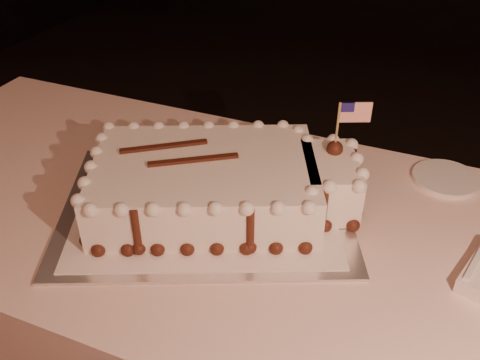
% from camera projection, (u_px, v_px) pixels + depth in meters
% --- Properties ---
extents(cake_board, '(0.75, 0.67, 0.01)m').
position_uv_depth(cake_board, '(206.00, 206.00, 1.16)').
color(cake_board, silver).
rests_on(cake_board, banquet_table).
extents(doily, '(0.67, 0.60, 0.00)m').
position_uv_depth(doily, '(206.00, 204.00, 1.16)').
color(doily, white).
rests_on(doily, cake_board).
extents(sheet_cake, '(0.61, 0.47, 0.23)m').
position_uv_depth(sheet_cake, '(220.00, 183.00, 1.13)').
color(sheet_cake, white).
rests_on(sheet_cake, doily).
extents(side_plate, '(0.15, 0.15, 0.01)m').
position_uv_depth(side_plate, '(446.00, 179.00, 1.25)').
color(side_plate, white).
rests_on(side_plate, banquet_table).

